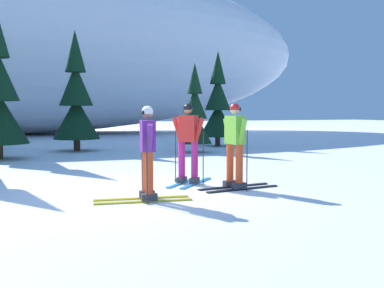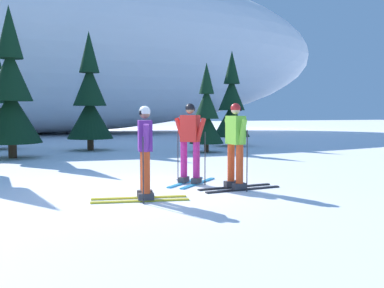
{
  "view_description": "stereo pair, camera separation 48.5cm",
  "coord_description": "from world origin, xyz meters",
  "views": [
    {
      "loc": [
        -2.13,
        -8.44,
        1.61
      ],
      "look_at": [
        1.23,
        -0.16,
        0.95
      ],
      "focal_mm": 41.57,
      "sensor_mm": 36.0,
      "label": 1
    },
    {
      "loc": [
        -1.68,
        -8.61,
        1.61
      ],
      "look_at": [
        1.23,
        -0.16,
        0.95
      ],
      "focal_mm": 41.57,
      "sensor_mm": 36.0,
      "label": 2
    }
  ],
  "objects": [
    {
      "name": "skier_purple_jacket",
      "position": [
        0.11,
        -0.79,
        0.88
      ],
      "size": [
        1.79,
        0.78,
        1.71
      ],
      "color": "gold",
      "rests_on": "ground"
    },
    {
      "name": "skier_lime_jacket",
      "position": [
        2.13,
        -0.31,
        0.93
      ],
      "size": [
        1.76,
        0.81,
        1.77
      ],
      "color": "black",
      "rests_on": "ground"
    },
    {
      "name": "pine_tree_right",
      "position": [
        4.52,
        7.66,
        1.47
      ],
      "size": [
        1.35,
        1.35,
        3.5
      ],
      "color": "#47301E",
      "rests_on": "ground"
    },
    {
      "name": "pine_tree_far_right",
      "position": [
        6.73,
        10.22,
        1.84
      ],
      "size": [
        1.7,
        1.7,
        4.39
      ],
      "color": "#47301E",
      "rests_on": "ground"
    },
    {
      "name": "skier_red_jacket",
      "position": [
        1.46,
        0.63,
        0.93
      ],
      "size": [
        1.43,
        1.43,
        1.78
      ],
      "color": "#2893CC",
      "rests_on": "ground"
    },
    {
      "name": "pine_tree_center_right",
      "position": [
        0.3,
        10.02,
        2.04
      ],
      "size": [
        1.88,
        1.88,
        4.87
      ],
      "color": "#47301E",
      "rests_on": "ground"
    },
    {
      "name": "ground_plane",
      "position": [
        0.0,
        0.0,
        0.0
      ],
      "size": [
        120.0,
        120.0,
        0.0
      ],
      "primitive_type": "plane",
      "color": "white"
    }
  ]
}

